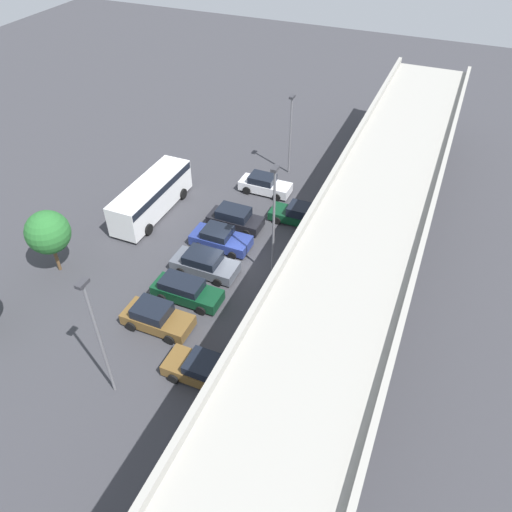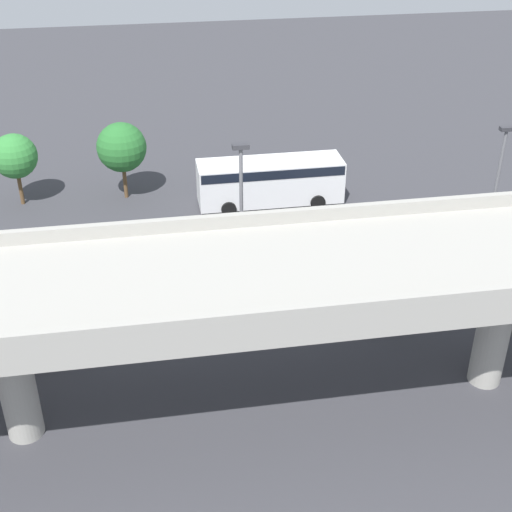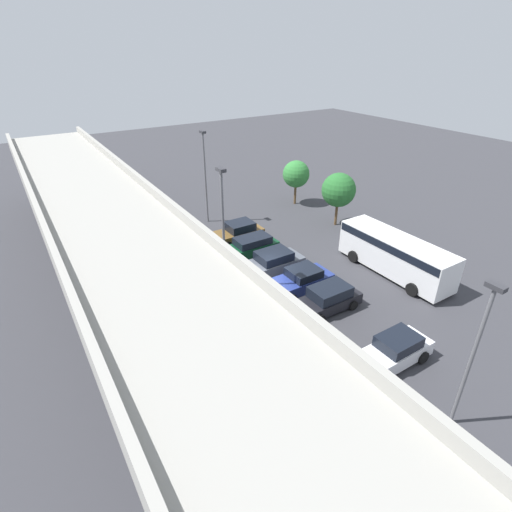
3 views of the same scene
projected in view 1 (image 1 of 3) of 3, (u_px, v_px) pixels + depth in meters
ground_plane at (230, 264)px, 36.27m from camera, size 119.13×119.13×0.00m
highway_overpass at (366, 232)px, 29.87m from camera, size 56.94×6.88×6.95m
parked_car_0 at (265, 185)px, 43.07m from camera, size 1.99×4.46×1.60m
parked_car_1 at (298, 214)px, 39.76m from camera, size 2.04×4.32×1.57m
parked_car_2 at (235, 218)px, 39.30m from camera, size 2.09×4.33×1.60m
parked_car_3 at (220, 238)px, 37.41m from camera, size 2.24×4.50×1.53m
parked_car_4 at (205, 263)px, 35.19m from camera, size 2.26×4.71×1.57m
parked_car_5 at (186, 291)px, 33.06m from camera, size 2.00×4.74×1.55m
parked_car_6 at (156, 317)px, 31.23m from camera, size 2.19×4.45×1.63m
parked_car_7 at (204, 370)px, 28.24m from camera, size 2.17×4.54×1.47m
shuttle_bus at (151, 195)px, 40.18m from camera, size 8.80×2.77×2.80m
lamp_post_near_aisle at (291, 129)px, 43.34m from camera, size 0.70×0.35×7.29m
lamp_post_mid_lot at (97, 332)px, 24.93m from camera, size 0.70×0.35×8.31m
lamp_post_by_overpass at (274, 218)px, 31.97m from camera, size 0.70×0.35×8.79m
tree_front_left at (48, 232)px, 33.68m from camera, size 3.03×3.03×4.85m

